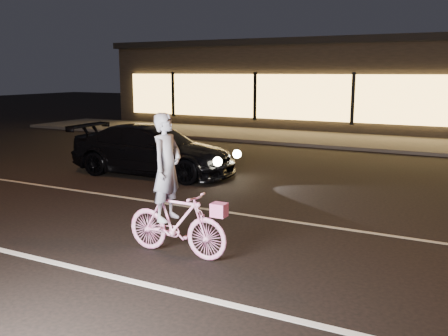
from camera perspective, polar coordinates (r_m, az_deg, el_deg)
The scene contains 7 objects.
ground at distance 8.54m, azimuth -9.83°, elevation -7.74°, with size 90.00×90.00×0.00m, color black.
lane_stripe_near at distance 7.48m, azimuth -16.92°, elevation -10.77°, with size 60.00×0.12×0.01m, color silver.
lane_stripe_far at distance 10.12m, azimuth -2.94°, elevation -4.59°, with size 60.00×0.10×0.01m, color gray.
sidewalk at distance 20.20m, azimuth 13.12°, elevation 3.11°, with size 30.00×4.00×0.12m, color #383533.
storefront at distance 25.85m, azimuth 16.73°, elevation 9.24°, with size 25.40×8.42×4.20m.
cyclist at distance 7.45m, azimuth -5.77°, elevation -4.32°, with size 1.69×0.58×2.13m.
sedan at distance 13.44m, azimuth -8.09°, elevation 2.05°, with size 4.66×2.13×1.32m.
Camera 1 is at (4.97, -6.39, 2.71)m, focal length 40.00 mm.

